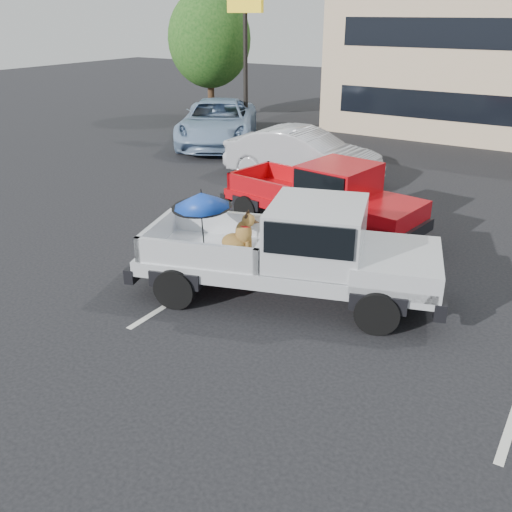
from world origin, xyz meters
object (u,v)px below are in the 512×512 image
Objects in this scene: motel_sign at (245,20)px; red_pickup at (333,195)px; tree_left at (209,39)px; silver_pickup at (303,246)px; silver_sedan at (303,155)px; blue_suv at (218,122)px.

motel_sign reaches higher than red_pickup.
silver_pickup is at bearing -49.01° from tree_left.
motel_sign reaches higher than silver_sedan.
silver_sedan is (-2.73, 3.66, -0.12)m from red_pickup.
silver_sedan is at bearing 100.07° from silver_pickup.
tree_left is 16.70m from red_pickup.
blue_suv reaches higher than red_pickup.
tree_left reaches higher than blue_suv.
tree_left reaches higher than motel_sign.
red_pickup is at bearing -43.65° from tree_left.
motel_sign is at bearing 109.35° from silver_pickup.
silver_sedan is (-3.78, 7.21, -0.24)m from silver_pickup.
red_pickup is 1.09× the size of silver_sedan.
silver_pickup is 0.97× the size of blue_suv.
tree_left is at bearing 113.40° from silver_pickup.
tree_left is 1.22× the size of silver_sedan.
silver_pickup is 8.14m from silver_sedan.
tree_left is 0.97× the size of blue_suv.
tree_left is at bearing 48.45° from silver_sedan.
red_pickup reaches higher than silver_sedan.
blue_suv is at bearing -51.32° from tree_left.
motel_sign is 1.22× the size of silver_sedan.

